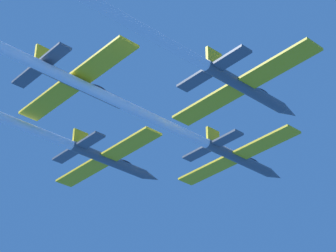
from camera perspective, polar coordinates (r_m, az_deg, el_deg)
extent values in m
cylinder|color=#4C5660|center=(86.30, 6.14, -2.81)|extent=(1.30, 11.80, 1.30)
cone|color=#4C5660|center=(91.24, 9.21, -4.23)|extent=(1.27, 2.60, 1.27)
ellipsoid|color=black|center=(88.30, 7.26, -3.03)|extent=(0.91, 2.36, 0.65)
cube|color=yellow|center=(88.99, 3.45, -3.87)|extent=(8.96, 2.60, 0.28)
cube|color=yellow|center=(83.03, 8.46, -1.42)|extent=(8.96, 2.60, 0.28)
cube|color=yellow|center=(84.03, 3.89, -0.84)|extent=(0.34, 2.12, 1.89)
cube|color=#4C5660|center=(84.72, 2.54, -2.40)|extent=(4.03, 1.56, 0.28)
cube|color=#4C5660|center=(81.51, 5.15, -1.05)|extent=(4.03, 1.56, 0.28)
cylinder|color=#4C5660|center=(86.17, -5.09, -2.98)|extent=(1.30, 11.80, 1.30)
cone|color=#4C5660|center=(90.13, -1.46, -4.44)|extent=(1.27, 2.60, 1.27)
ellipsoid|color=black|center=(87.81, -3.74, -3.21)|extent=(0.91, 2.36, 0.65)
cube|color=yellow|center=(89.60, -7.40, -4.00)|extent=(8.96, 2.60, 0.28)
cube|color=yellow|center=(82.28, -3.24, -1.60)|extent=(8.96, 2.60, 0.28)
cube|color=yellow|center=(84.59, -7.57, -1.00)|extent=(0.34, 2.12, 1.89)
cube|color=#4C5660|center=(85.67, -8.81, -2.54)|extent=(4.03, 1.56, 0.28)
cube|color=#4C5660|center=(81.76, -6.70, -1.22)|extent=(4.03, 1.56, 0.28)
cylinder|color=#4C5660|center=(70.97, 6.72, 3.29)|extent=(1.30, 11.80, 1.30)
cone|color=#4C5660|center=(75.73, 10.38, 1.20)|extent=(1.27, 2.60, 1.27)
ellipsoid|color=black|center=(72.95, 8.06, 2.87)|extent=(0.91, 2.36, 0.65)
cube|color=yellow|center=(73.46, 3.45, 1.80)|extent=(8.96, 2.60, 0.28)
cube|color=yellow|center=(68.00, 9.59, 5.28)|extent=(8.96, 2.60, 0.28)
cube|color=yellow|center=(69.02, 3.99, 5.89)|extent=(0.34, 2.12, 1.89)
cube|color=#4C5660|center=(69.45, 2.33, 3.94)|extent=(4.03, 1.56, 0.28)
cube|color=#4C5660|center=(66.50, 5.54, 5.89)|extent=(4.03, 1.56, 0.28)
cylinder|color=#4C5660|center=(73.75, -7.70, 3.61)|extent=(1.30, 11.80, 1.30)
cone|color=#4C5660|center=(77.22, -3.35, 1.59)|extent=(1.27, 2.60, 1.27)
ellipsoid|color=black|center=(75.25, -6.06, 3.21)|extent=(0.91, 2.36, 0.65)
cube|color=yellow|center=(77.15, -10.26, 2.13)|extent=(8.96, 2.60, 0.28)
cube|color=yellow|center=(70.01, -5.66, 5.59)|extent=(8.96, 2.60, 0.28)
cube|color=yellow|center=(72.72, -10.65, 6.03)|extent=(0.34, 2.12, 1.89)
cube|color=#4C5660|center=(73.61, -12.05, 4.15)|extent=(4.03, 1.56, 0.28)
cube|color=#4C5660|center=(69.81, -9.75, 6.07)|extent=(4.03, 1.56, 0.28)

